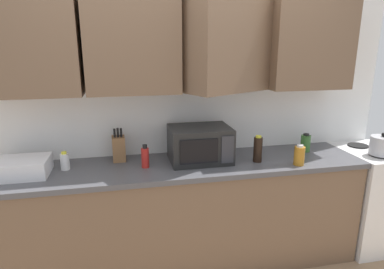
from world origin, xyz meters
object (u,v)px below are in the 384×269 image
Objects in this scene: dish_rack at (21,167)px; bottle_soy_dark at (258,149)px; microwave at (200,144)px; bottle_green_oil at (305,143)px; bottle_amber_vinegar at (299,155)px; knife_block at (119,148)px; bottle_red_sauce at (145,157)px; kettle at (382,146)px; stove_range at (378,195)px; bottle_white_jar at (65,161)px.

bottle_soy_dark is (1.77, -0.08, 0.04)m from dish_rack.
microwave is 0.97m from bottle_green_oil.
microwave reaches higher than bottle_amber_vinegar.
knife_block reaches higher than bottle_red_sauce.
microwave is 0.65m from knife_block.
dish_rack is at bearing 176.78° from kettle.
stove_range is 0.58m from kettle.
knife_block is at bearing 134.82° from bottle_red_sauce.
bottle_amber_vinegar is (0.73, -0.25, -0.06)m from microwave.
bottle_amber_vinegar is 0.91× the size of bottle_red_sauce.
stove_range is at bearing -8.30° from bottle_green_oil.
bottle_red_sauce reaches higher than bottle_white_jar.
microwave reaches higher than stove_range.
microwave is at bearing -177.05° from bottle_green_oil.
dish_rack is at bearing 179.62° from stove_range.
bottle_green_oil is at bearing 52.72° from bottle_amber_vinegar.
microwave is (-1.52, 0.20, 0.05)m from kettle.
kettle is 1.37× the size of bottle_white_jar.
knife_block reaches higher than kettle.
bottle_green_oil is at bearing 0.86° from bottle_white_jar.
knife_block is at bearing 166.87° from bottle_soy_dark.
bottle_red_sauce is at bearing -179.96° from stove_range.
bottle_soy_dark is (-1.08, 0.08, 0.01)m from kettle.
bottle_soy_dark is at bearing -14.30° from microwave.
dish_rack reaches higher than stove_range.
kettle is 2.85m from dish_rack.
stove_range is 0.91m from bottle_green_oil.
kettle is at bearing -4.03° from bottle_red_sauce.
bottle_amber_vinegar is (2.06, -0.21, 0.02)m from dish_rack.
bottle_amber_vinegar is (-0.96, -0.19, 0.52)m from stove_range.
bottle_amber_vinegar is (1.37, -0.39, -0.03)m from knife_block.
stove_range is 1.11m from bottle_amber_vinegar.
bottle_white_jar is 0.60m from bottle_red_sauce.
kettle is at bearing -8.83° from knife_block.
bottle_green_oil is at bearing 156.27° from kettle.
dish_rack is (-3.02, 0.02, 0.51)m from stove_range.
stove_range is at bearing 11.44° from bottle_amber_vinegar.
bottle_amber_vinegar is at bearing -176.06° from kettle.
bottle_red_sauce is (0.20, -0.20, -0.02)m from knife_block.
bottle_amber_vinegar reaches higher than bottle_green_oil.
microwave is at bearing 165.70° from bottle_soy_dark.
kettle is at bearing 3.94° from bottle_amber_vinegar.
dish_rack is 2.29m from bottle_green_oil.
kettle reaches higher than stove_range.
bottle_green_oil is at bearing -3.19° from knife_block.
stove_range is 2.78m from bottle_white_jar.
knife_block is 0.28m from bottle_red_sauce.
microwave is 3.00× the size of bottle_green_oil.
bottle_green_oil is (0.96, 0.05, -0.06)m from microwave.
bottle_green_oil reaches higher than stove_range.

